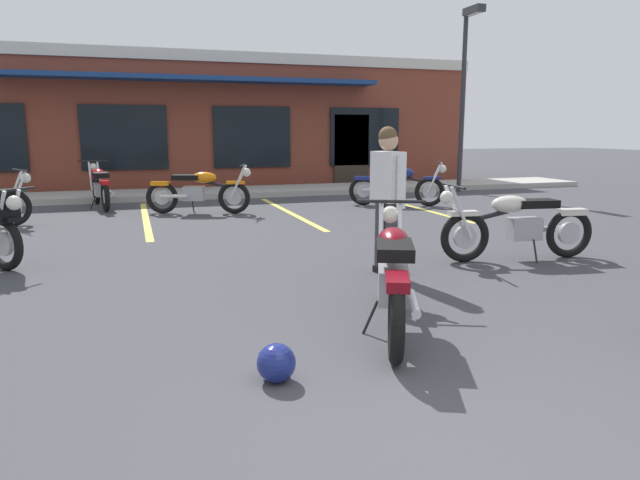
% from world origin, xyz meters
% --- Properties ---
extents(ground_plane, '(80.00, 80.00, 0.00)m').
position_xyz_m(ground_plane, '(0.00, 4.05, 0.00)').
color(ground_plane, '#3D3D42').
extents(sidewalk_kerb, '(22.00, 1.80, 0.14)m').
position_xyz_m(sidewalk_kerb, '(0.00, 12.60, 0.07)').
color(sidewalk_kerb, '#A8A59E').
rests_on(sidewalk_kerb, ground_plane).
extents(brick_storefront_building, '(17.20, 5.92, 3.78)m').
position_xyz_m(brick_storefront_building, '(0.00, 16.67, 1.89)').
color(brick_storefront_building, brown).
rests_on(brick_storefront_building, ground_plane).
extents(painted_stall_lines, '(8.48, 4.80, 0.01)m').
position_xyz_m(painted_stall_lines, '(-0.00, 9.00, 0.00)').
color(painted_stall_lines, '#DBCC4C').
rests_on(painted_stall_lines, ground_plane).
extents(motorcycle_foreground_classic, '(1.12, 1.99, 0.98)m').
position_xyz_m(motorcycle_foreground_classic, '(0.41, 2.06, 0.46)').
color(motorcycle_foreground_classic, black).
rests_on(motorcycle_foreground_classic, ground_plane).
extents(motorcycle_black_cruiser, '(1.96, 1.19, 0.98)m').
position_xyz_m(motorcycle_black_cruiser, '(3.93, 9.28, 0.46)').
color(motorcycle_black_cruiser, black).
rests_on(motorcycle_black_cruiser, ground_plane).
extents(motorcycle_silver_naked, '(0.78, 2.10, 0.98)m').
position_xyz_m(motorcycle_silver_naked, '(-2.25, 10.97, 0.46)').
color(motorcycle_silver_naked, black).
rests_on(motorcycle_silver_naked, ground_plane).
extents(motorcycle_green_cafe_racer, '(2.10, 0.72, 0.98)m').
position_xyz_m(motorcycle_green_cafe_racer, '(3.01, 3.92, 0.46)').
color(motorcycle_green_cafe_racer, black).
rests_on(motorcycle_green_cafe_racer, ground_plane).
extents(motorcycle_orange_scrambler, '(2.03, 1.00, 0.98)m').
position_xyz_m(motorcycle_orange_scrambler, '(-0.35, 9.42, 0.46)').
color(motorcycle_orange_scrambler, black).
rests_on(motorcycle_orange_scrambler, ground_plane).
extents(person_in_shorts_foreground, '(0.33, 0.61, 1.68)m').
position_xyz_m(person_in_shorts_foreground, '(1.13, 3.77, 0.95)').
color(person_in_shorts_foreground, black).
rests_on(person_in_shorts_foreground, ground_plane).
extents(helmet_on_pavement, '(0.26, 0.26, 0.26)m').
position_xyz_m(helmet_on_pavement, '(-0.77, 1.33, 0.13)').
color(helmet_on_pavement, navy).
rests_on(helmet_on_pavement, ground_plane).
extents(parking_lot_lamp_post, '(0.24, 0.76, 4.70)m').
position_xyz_m(parking_lot_lamp_post, '(6.84, 11.39, 3.07)').
color(parking_lot_lamp_post, '#2D2D33').
rests_on(parking_lot_lamp_post, ground_plane).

